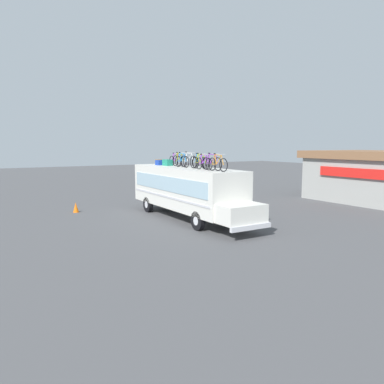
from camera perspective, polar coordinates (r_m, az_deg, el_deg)
ground_plane at (r=23.02m, az=-1.07°, el=-3.98°), size 120.00×120.00×0.00m
bus at (r=22.52m, az=-0.76°, el=0.51°), size 11.19×2.60×3.12m
luggage_bag_1 at (r=26.22m, az=-4.96°, el=4.64°), size 0.58×0.48×0.35m
luggage_bag_2 at (r=25.34m, az=-4.87°, el=4.54°), size 0.54×0.56×0.34m
luggage_bag_3 at (r=24.62m, az=-3.80°, el=4.54°), size 0.72×0.43×0.40m
rooftop_bicycle_1 at (r=24.12m, az=-2.56°, el=4.88°), size 1.65×0.44×0.86m
rooftop_bicycle_2 at (r=23.54m, az=-2.00°, el=4.87°), size 1.70×0.44×0.92m
rooftop_bicycle_3 at (r=22.78m, az=-1.57°, el=4.80°), size 1.70×0.44×0.93m
rooftop_bicycle_4 at (r=22.32m, az=-0.53°, el=4.79°), size 1.82×0.44×0.96m
rooftop_bicycle_5 at (r=21.93m, az=1.13°, el=4.68°), size 1.70×0.44×0.89m
rooftop_bicycle_6 at (r=21.14m, az=1.30°, el=4.60°), size 1.73×0.44×0.91m
rooftop_bicycle_7 at (r=20.43m, az=1.82°, el=4.47°), size 1.67×0.44×0.88m
rooftop_bicycle_8 at (r=19.97m, az=3.10°, el=4.47°), size 1.78×0.44×0.95m
rooftop_bicycle_9 at (r=19.23m, az=3.97°, el=4.34°), size 1.71×0.44×0.93m
roadside_building at (r=32.75m, az=27.48°, el=2.18°), size 10.87×7.90×4.02m
traffic_cone at (r=25.96m, az=-17.45°, el=-2.28°), size 0.38×0.38×0.67m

